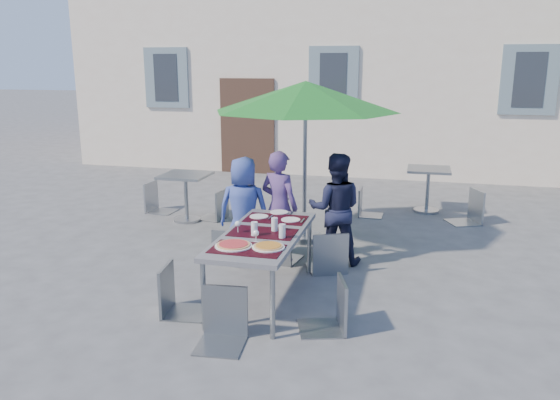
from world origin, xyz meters
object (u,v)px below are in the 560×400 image
(bg_chair_l_0, at_px, (155,179))
(bg_chair_r_1, at_px, (472,186))
(child_2, at_px, (335,209))
(bg_chair_l_1, at_px, (366,186))
(child_0, at_px, (244,210))
(child_1, at_px, (279,207))
(pizza_near_right, at_px, (268,246))
(chair_4, at_px, (332,275))
(cafe_table_1, at_px, (428,182))
(pizza_near_left, at_px, (233,245))
(chair_5, at_px, (222,284))
(patio_umbrella, at_px, (306,98))
(cafe_table_0, at_px, (186,188))
(bg_chair_r_0, at_px, (216,187))
(chair_3, at_px, (175,261))
(chair_0, at_px, (229,225))
(chair_1, at_px, (278,217))
(chair_2, at_px, (329,227))
(dining_table, at_px, (263,238))

(bg_chair_l_0, bearing_deg, bg_chair_r_1, 6.61)
(child_2, relative_size, bg_chair_l_1, 1.62)
(child_0, relative_size, child_1, 0.94)
(bg_chair_l_1, bearing_deg, pizza_near_right, -97.66)
(chair_4, bearing_deg, cafe_table_1, 79.02)
(pizza_near_left, height_order, child_1, child_1)
(chair_5, bearing_deg, cafe_table_1, 70.47)
(patio_umbrella, distance_m, bg_chair_l_0, 3.34)
(child_2, height_order, cafe_table_0, child_2)
(chair_5, bearing_deg, child_2, 73.87)
(chair_4, relative_size, bg_chair_r_0, 1.02)
(chair_3, distance_m, bg_chair_r_1, 5.31)
(child_1, bearing_deg, chair_0, 44.83)
(chair_1, xyz_separation_m, chair_3, (-0.64, -1.71, -0.03))
(chair_4, distance_m, bg_chair_l_1, 4.23)
(child_2, relative_size, cafe_table_1, 1.86)
(child_0, relative_size, cafe_table_1, 1.78)
(child_0, height_order, child_1, child_1)
(chair_3, distance_m, cafe_table_0, 3.47)
(pizza_near_left, relative_size, chair_0, 0.42)
(patio_umbrella, xyz_separation_m, cafe_table_1, (1.74, 2.12, -1.52))
(chair_2, height_order, bg_chair_l_0, chair_2)
(chair_5, bearing_deg, chair_1, 90.61)
(chair_4, bearing_deg, bg_chair_r_1, 69.29)
(child_1, bearing_deg, bg_chair_r_0, -28.82)
(pizza_near_right, relative_size, chair_4, 0.34)
(pizza_near_left, bearing_deg, chair_4, -1.23)
(chair_2, height_order, bg_chair_l_1, chair_2)
(bg_chair_r_0, bearing_deg, chair_0, -65.06)
(child_0, bearing_deg, bg_chair_r_0, -63.79)
(dining_table, relative_size, chair_4, 1.93)
(pizza_near_right, distance_m, child_2, 1.83)
(child_2, distance_m, chair_5, 2.44)
(chair_3, bearing_deg, chair_1, 69.35)
(chair_5, distance_m, patio_umbrella, 3.46)
(cafe_table_1, bearing_deg, bg_chair_r_1, -39.12)
(pizza_near_left, bearing_deg, patio_umbrella, 86.26)
(chair_5, bearing_deg, chair_0, 107.80)
(chair_0, height_order, bg_chair_l_1, bg_chair_l_1)
(chair_5, xyz_separation_m, bg_chair_l_1, (0.85, 4.71, -0.05))
(child_0, distance_m, chair_2, 1.16)
(chair_0, relative_size, chair_3, 0.91)
(child_1, distance_m, chair_2, 0.76)
(child_0, bearing_deg, bg_chair_l_0, -45.72)
(pizza_near_right, xyz_separation_m, bg_chair_r_0, (-1.81, 3.33, -0.22))
(chair_5, bearing_deg, chair_4, 27.29)
(chair_5, distance_m, bg_chair_l_1, 4.79)
(bg_chair_l_1, bearing_deg, chair_0, -118.00)
(bg_chair_r_0, xyz_separation_m, bg_chair_r_1, (4.05, 0.81, 0.06))
(child_0, xyz_separation_m, bg_chair_r_1, (3.00, 2.57, -0.08))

